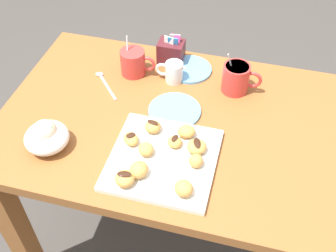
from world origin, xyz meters
The scene contains 26 objects.
ground_plane centered at (0.00, 0.00, 0.00)m, with size 8.00×8.00×0.00m, color #423D38.
dining_table centered at (0.00, 0.00, 0.59)m, with size 1.06×0.72×0.73m.
pastry_plate_square centered at (0.03, -0.17, 0.73)m, with size 0.30×0.30×0.02m, color silver.
coffee_mug_red_left centered at (-0.18, 0.19, 0.77)m, with size 0.12×0.09×0.14m.
coffee_mug_red_right centered at (0.18, 0.19, 0.78)m, with size 0.13×0.09×0.15m.
cream_pitcher_white centered at (-0.03, 0.19, 0.77)m, with size 0.10×0.06×0.07m.
sugar_caddy centered at (-0.07, 0.29, 0.77)m, with size 0.09×0.07×0.11m.
ice_cream_bowl centered at (-0.31, -0.20, 0.77)m, with size 0.13×0.13×0.10m.
saucer_sky_left centered at (0.01, 0.25, 0.73)m, with size 0.16×0.16×0.01m, color #66A8DB.
saucer_sky_right centered at (0.01, 0.03, 0.73)m, with size 0.17×0.17×0.01m, color #66A8DB.
loose_spoon_near_saucer centered at (-0.26, 0.11, 0.73)m, with size 0.12×0.12×0.01m.
beignet_0 centered at (0.05, -0.12, 0.76)m, with size 0.04×0.04×0.03m, color #D19347.
chocolate_drizzle_0 centered at (0.05, -0.12, 0.77)m, with size 0.03×0.02×0.01m, color #381E11.
beignet_1 centered at (0.11, -0.12, 0.76)m, with size 0.06×0.06×0.03m, color #D19347.
chocolate_drizzle_1 centered at (0.11, -0.12, 0.78)m, with size 0.04×0.02×0.01m, color #381E11.
beignet_2 centered at (0.07, -0.07, 0.76)m, with size 0.05×0.05×0.03m, color #D19347.
beignet_3 centered at (-0.02, -0.24, 0.76)m, with size 0.05×0.05×0.04m, color #D19347.
beignet_4 centered at (-0.03, -0.08, 0.76)m, with size 0.05×0.05×0.03m, color #D19347.
chocolate_drizzle_4 centered at (-0.03, -0.08, 0.78)m, with size 0.03×0.02×0.01m, color #381E11.
beignet_5 centered at (-0.08, -0.14, 0.76)m, with size 0.04×0.05×0.03m, color #D19347.
chocolate_drizzle_5 centered at (-0.08, -0.14, 0.77)m, with size 0.03×0.02×0.01m, color #381E11.
beignet_6 centered at (-0.02, -0.17, 0.76)m, with size 0.05×0.04×0.04m, color #D19347.
beignet_7 centered at (0.11, -0.27, 0.76)m, with size 0.05×0.05×0.04m, color #D19347.
beignet_8 centered at (-0.05, -0.28, 0.76)m, with size 0.05×0.06×0.04m, color #D19347.
chocolate_drizzle_8 centered at (-0.05, -0.28, 0.78)m, with size 0.04×0.02×0.01m, color #381E11.
beignet_9 centered at (0.12, -0.17, 0.76)m, with size 0.04×0.04×0.04m, color #D19347.
Camera 1 is at (0.23, -0.88, 1.63)m, focal length 43.92 mm.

